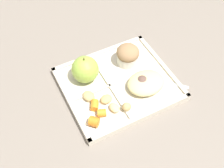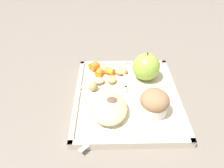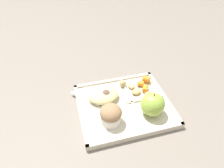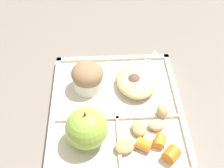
{
  "view_description": "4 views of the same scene",
  "coord_description": "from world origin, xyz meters",
  "px_view_note": "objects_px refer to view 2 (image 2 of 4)",
  "views": [
    {
      "loc": [
        -0.25,
        -0.45,
        0.68
      ],
      "look_at": [
        -0.04,
        -0.03,
        0.06
      ],
      "focal_mm": 45.63,
      "sensor_mm": 36.0,
      "label": 1
    },
    {
      "loc": [
        0.43,
        -0.05,
        0.41
      ],
      "look_at": [
        0.01,
        -0.04,
        0.06
      ],
      "focal_mm": 34.14,
      "sensor_mm": 36.0,
      "label": 2
    },
    {
      "loc": [
        0.17,
        0.46,
        0.53
      ],
      "look_at": [
        0.03,
        -0.06,
        0.07
      ],
      "focal_mm": 32.17,
      "sensor_mm": 36.0,
      "label": 3
    },
    {
      "loc": [
        -0.39,
        0.03,
        0.51
      ],
      "look_at": [
        0.02,
        0.01,
        0.07
      ],
      "focal_mm": 47.18,
      "sensor_mm": 36.0,
      "label": 4
    }
  ],
  "objects_px": {
    "lunch_tray": "(127,97)",
    "green_apple": "(146,67)",
    "bran_muffin": "(154,103)",
    "plastic_fork": "(108,128)"
  },
  "relations": [
    {
      "from": "green_apple",
      "to": "lunch_tray",
      "type": "bearing_deg",
      "value": -38.09
    },
    {
      "from": "lunch_tray",
      "to": "green_apple",
      "type": "height_order",
      "value": "green_apple"
    },
    {
      "from": "plastic_fork",
      "to": "green_apple",
      "type": "bearing_deg",
      "value": 149.41
    },
    {
      "from": "green_apple",
      "to": "bran_muffin",
      "type": "xyz_separation_m",
      "value": [
        0.14,
        -0.0,
        -0.01
      ]
    },
    {
      "from": "green_apple",
      "to": "bran_muffin",
      "type": "bearing_deg",
      "value": -0.0
    },
    {
      "from": "green_apple",
      "to": "bran_muffin",
      "type": "relative_size",
      "value": 1.25
    },
    {
      "from": "lunch_tray",
      "to": "green_apple",
      "type": "distance_m",
      "value": 0.11
    },
    {
      "from": "lunch_tray",
      "to": "plastic_fork",
      "type": "relative_size",
      "value": 2.7
    },
    {
      "from": "lunch_tray",
      "to": "green_apple",
      "type": "xyz_separation_m",
      "value": [
        -0.08,
        0.06,
        0.05
      ]
    },
    {
      "from": "lunch_tray",
      "to": "bran_muffin",
      "type": "bearing_deg",
      "value": 43.29
    }
  ]
}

